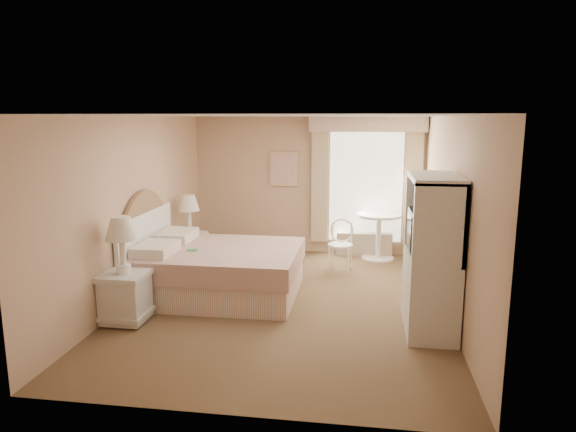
% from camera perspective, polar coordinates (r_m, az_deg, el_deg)
% --- Properties ---
extents(room, '(4.21, 5.51, 2.51)m').
position_cam_1_polar(room, '(6.76, -0.22, 0.44)').
color(room, brown).
rests_on(room, ground).
extents(window, '(2.05, 0.22, 2.51)m').
position_cam_1_polar(window, '(9.30, 8.66, 3.74)').
color(window, white).
rests_on(window, room).
extents(framed_art, '(0.52, 0.04, 0.62)m').
position_cam_1_polar(framed_art, '(9.44, -0.48, 5.24)').
color(framed_art, '#D6B184').
rests_on(framed_art, room).
extents(bed, '(2.28, 1.79, 1.58)m').
position_cam_1_polar(bed, '(7.37, -8.65, -5.77)').
color(bed, tan).
rests_on(bed, room).
extents(nightstand_near, '(0.54, 0.54, 1.30)m').
position_cam_1_polar(nightstand_near, '(6.59, -17.70, -7.17)').
color(nightstand_near, white).
rests_on(nightstand_near, room).
extents(nightstand_far, '(0.50, 0.50, 1.21)m').
position_cam_1_polar(nightstand_far, '(8.73, -10.84, -2.70)').
color(nightstand_far, white).
rests_on(nightstand_far, room).
extents(round_table, '(0.77, 0.77, 0.82)m').
position_cam_1_polar(round_table, '(9.18, 10.02, -1.44)').
color(round_table, white).
rests_on(round_table, room).
extents(cafe_chair, '(0.44, 0.44, 0.84)m').
position_cam_1_polar(cafe_chair, '(8.49, 5.90, -2.74)').
color(cafe_chair, white).
rests_on(cafe_chair, room).
extents(armoire, '(0.55, 1.11, 1.84)m').
position_cam_1_polar(armoire, '(6.23, 15.66, -5.49)').
color(armoire, white).
rests_on(armoire, room).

